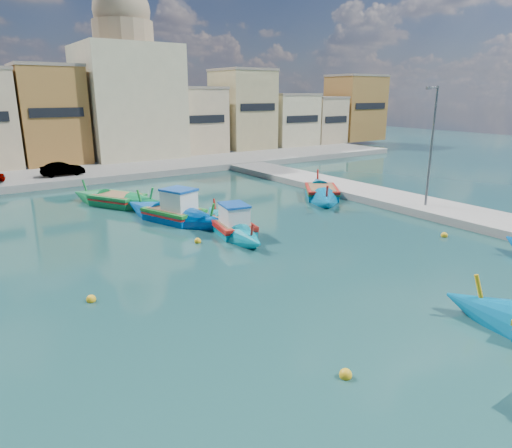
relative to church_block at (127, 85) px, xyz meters
name	(u,v)px	position (x,y,z in m)	size (l,w,h in m)	color
ground	(259,320)	(-10.00, -40.00, -8.41)	(160.00, 160.00, 0.00)	#113235
north_quay	(56,177)	(-10.00, -8.00, -8.11)	(80.00, 8.00, 0.60)	gray
north_townhouses	(101,118)	(-3.32, -0.64, -3.41)	(83.20, 7.87, 10.19)	tan
church_block	(127,85)	(0.00, 0.00, 0.00)	(10.00, 10.00, 19.10)	#C6BC94
quay_street_lamp	(431,146)	(7.44, -34.00, -4.07)	(1.18, 0.16, 8.00)	#595B60
luzzu_turquoise_cabin	(232,227)	(-5.33, -30.61, -8.08)	(3.40, 8.54, 2.68)	#008CA3
luzzu_blue_cabin	(174,215)	(-6.94, -26.52, -8.03)	(4.96, 9.05, 3.13)	#004DA9
luzzu_cyan_mid	(322,193)	(5.00, -26.74, -8.12)	(7.28, 8.75, 2.74)	#006CA5
luzzu_green	(118,201)	(-8.51, -20.55, -8.12)	(6.04, 8.52, 2.69)	#0B773C
mooring_buoys	(198,253)	(-8.63, -32.90, -8.33)	(22.69, 21.84, 0.36)	yellow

